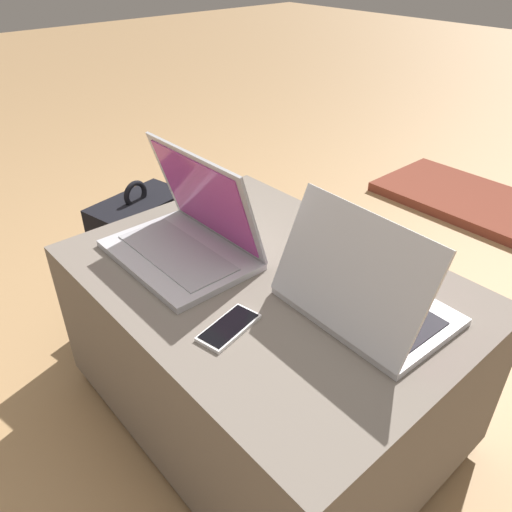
# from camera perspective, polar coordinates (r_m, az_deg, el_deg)

# --- Properties ---
(ground_plane) EXTENTS (14.00, 14.00, 0.00)m
(ground_plane) POSITION_cam_1_polar(r_m,az_deg,el_deg) (1.46, 0.97, -17.26)
(ground_plane) COLOR tan
(ottoman) EXTENTS (0.92, 0.67, 0.46)m
(ottoman) POSITION_cam_1_polar(r_m,az_deg,el_deg) (1.29, 1.07, -10.62)
(ottoman) COLOR #3D3832
(ottoman) RESTS_ON ground_plane
(laptop_near) EXTENTS (0.36, 0.25, 0.25)m
(laptop_near) POSITION_cam_1_polar(r_m,az_deg,el_deg) (1.21, -7.82, 2.45)
(laptop_near) COLOR #B7B7BC
(laptop_near) RESTS_ON ottoman
(laptop_far) EXTENTS (0.34, 0.25, 0.23)m
(laptop_far) POSITION_cam_1_polar(r_m,az_deg,el_deg) (1.03, 11.99, -4.27)
(laptop_far) COLOR silver
(laptop_far) RESTS_ON ottoman
(cell_phone) EXTENTS (0.09, 0.14, 0.01)m
(cell_phone) POSITION_cam_1_polar(r_m,az_deg,el_deg) (1.00, -3.11, -8.14)
(cell_phone) COLOR white
(cell_phone) RESTS_ON ottoman
(backpack) EXTENTS (0.25, 0.31, 0.50)m
(backpack) POSITION_cam_1_polar(r_m,az_deg,el_deg) (1.68, -12.76, -0.67)
(backpack) COLOR black
(backpack) RESTS_ON ground_plane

